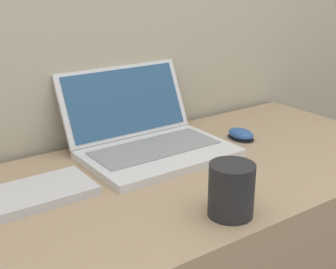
# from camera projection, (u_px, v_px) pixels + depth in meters

# --- Properties ---
(laptop) EXTENTS (0.39, 0.35, 0.21)m
(laptop) POSITION_uv_depth(u_px,v_px,m) (147.00, 136.00, 1.27)
(laptop) COLOR silver
(laptop) RESTS_ON desk
(drink_cup) EXTENTS (0.09, 0.09, 0.11)m
(drink_cup) POSITION_uv_depth(u_px,v_px,m) (231.00, 189.00, 0.94)
(drink_cup) COLOR #232326
(drink_cup) RESTS_ON desk
(computer_mouse) EXTENTS (0.06, 0.09, 0.03)m
(computer_mouse) POSITION_uv_depth(u_px,v_px,m) (241.00, 135.00, 1.37)
(computer_mouse) COLOR black
(computer_mouse) RESTS_ON desk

